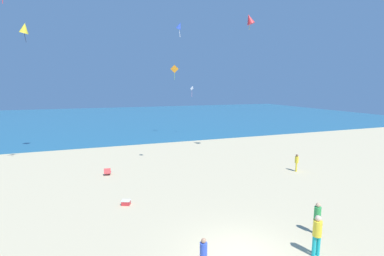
{
  "coord_description": "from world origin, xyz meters",
  "views": [
    {
      "loc": [
        -5.21,
        -8.69,
        6.9
      ],
      "look_at": [
        0.0,
        6.0,
        4.48
      ],
      "focal_mm": 24.98,
      "sensor_mm": 36.0,
      "label": 1
    }
  ],
  "objects_px": {
    "beach_chair_mid_beach": "(107,172)",
    "kite_blue": "(179,26)",
    "person_2": "(317,216)",
    "person_3": "(297,161)",
    "kite_red": "(250,19)",
    "kite_orange": "(174,69)",
    "cooler_box": "(126,203)",
    "kite_yellow": "(24,28)",
    "kite_white": "(192,89)",
    "person_0": "(317,233)",
    "person_1": "(204,253)"
  },
  "relations": [
    {
      "from": "beach_chair_mid_beach",
      "to": "kite_blue",
      "type": "distance_m",
      "value": 12.57
    },
    {
      "from": "person_2",
      "to": "person_3",
      "type": "bearing_deg",
      "value": -161.54
    },
    {
      "from": "kite_red",
      "to": "person_3",
      "type": "bearing_deg",
      "value": -76.09
    },
    {
      "from": "beach_chair_mid_beach",
      "to": "person_3",
      "type": "xyz_separation_m",
      "value": [
        14.7,
        -4.2,
        0.57
      ]
    },
    {
      "from": "kite_orange",
      "to": "kite_blue",
      "type": "bearing_deg",
      "value": -104.39
    },
    {
      "from": "beach_chair_mid_beach",
      "to": "kite_red",
      "type": "xyz_separation_m",
      "value": [
        13.29,
        1.47,
        12.84
      ]
    },
    {
      "from": "person_2",
      "to": "person_3",
      "type": "relative_size",
      "value": 1.08
    },
    {
      "from": "person_2",
      "to": "kite_orange",
      "type": "bearing_deg",
      "value": -127.56
    },
    {
      "from": "cooler_box",
      "to": "kite_yellow",
      "type": "distance_m",
      "value": 20.31
    },
    {
      "from": "kite_orange",
      "to": "kite_yellow",
      "type": "distance_m",
      "value": 17.59
    },
    {
      "from": "person_2",
      "to": "person_3",
      "type": "distance_m",
      "value": 9.84
    },
    {
      "from": "person_3",
      "to": "kite_white",
      "type": "xyz_separation_m",
      "value": [
        -2.68,
        18.22,
        5.76
      ]
    },
    {
      "from": "beach_chair_mid_beach",
      "to": "person_2",
      "type": "distance_m",
      "value": 15.17
    },
    {
      "from": "person_0",
      "to": "kite_white",
      "type": "relative_size",
      "value": 1.19
    },
    {
      "from": "person_2",
      "to": "kite_orange",
      "type": "height_order",
      "value": "kite_orange"
    },
    {
      "from": "kite_white",
      "to": "person_1",
      "type": "bearing_deg",
      "value": -108.6
    },
    {
      "from": "cooler_box",
      "to": "person_0",
      "type": "xyz_separation_m",
      "value": [
        6.88,
        -7.51,
        0.87
      ]
    },
    {
      "from": "cooler_box",
      "to": "person_2",
      "type": "xyz_separation_m",
      "value": [
        8.17,
        -6.21,
        0.75
      ]
    },
    {
      "from": "kite_orange",
      "to": "kite_yellow",
      "type": "height_order",
      "value": "kite_yellow"
    },
    {
      "from": "person_1",
      "to": "person_2",
      "type": "bearing_deg",
      "value": -141.74
    },
    {
      "from": "kite_orange",
      "to": "kite_white",
      "type": "bearing_deg",
      "value": -12.0
    },
    {
      "from": "person_2",
      "to": "kite_white",
      "type": "distance_m",
      "value": 27.02
    },
    {
      "from": "beach_chair_mid_beach",
      "to": "kite_red",
      "type": "bearing_deg",
      "value": -76.99
    },
    {
      "from": "person_2",
      "to": "kite_yellow",
      "type": "relative_size",
      "value": 0.83
    },
    {
      "from": "cooler_box",
      "to": "person_1",
      "type": "distance_m",
      "value": 7.27
    },
    {
      "from": "kite_white",
      "to": "kite_yellow",
      "type": "relative_size",
      "value": 0.8
    },
    {
      "from": "person_0",
      "to": "person_1",
      "type": "xyz_separation_m",
      "value": [
        -4.75,
        0.59,
        -0.21
      ]
    },
    {
      "from": "person_2",
      "to": "person_3",
      "type": "xyz_separation_m",
      "value": [
        5.71,
        8.02,
        -0.07
      ]
    },
    {
      "from": "person_1",
      "to": "kite_yellow",
      "type": "distance_m",
      "value": 26.1
    },
    {
      "from": "person_2",
      "to": "kite_blue",
      "type": "distance_m",
      "value": 15.59
    },
    {
      "from": "kite_blue",
      "to": "kite_white",
      "type": "xyz_separation_m",
      "value": [
        6.38,
        15.25,
        -4.84
      ]
    },
    {
      "from": "beach_chair_mid_beach",
      "to": "kite_blue",
      "type": "bearing_deg",
      "value": -95.52
    },
    {
      "from": "kite_red",
      "to": "kite_yellow",
      "type": "xyz_separation_m",
      "value": [
        -19.85,
        7.03,
        -0.79
      ]
    },
    {
      "from": "kite_orange",
      "to": "kite_yellow",
      "type": "bearing_deg",
      "value": -159.65
    },
    {
      "from": "person_0",
      "to": "kite_white",
      "type": "distance_m",
      "value": 28.42
    },
    {
      "from": "kite_blue",
      "to": "kite_white",
      "type": "distance_m",
      "value": 17.22
    },
    {
      "from": "kite_blue",
      "to": "cooler_box",
      "type": "bearing_deg",
      "value": -135.28
    },
    {
      "from": "person_1",
      "to": "kite_yellow",
      "type": "relative_size",
      "value": 0.75
    },
    {
      "from": "cooler_box",
      "to": "kite_blue",
      "type": "distance_m",
      "value": 13.17
    },
    {
      "from": "person_1",
      "to": "person_2",
      "type": "distance_m",
      "value": 6.08
    },
    {
      "from": "person_1",
      "to": "kite_red",
      "type": "bearing_deg",
      "value": -94.13
    },
    {
      "from": "person_1",
      "to": "person_2",
      "type": "relative_size",
      "value": 0.9
    },
    {
      "from": "person_2",
      "to": "kite_red",
      "type": "relative_size",
      "value": 1.06
    },
    {
      "from": "beach_chair_mid_beach",
      "to": "kite_blue",
      "type": "xyz_separation_m",
      "value": [
        5.64,
        -1.22,
        11.16
      ]
    },
    {
      "from": "cooler_box",
      "to": "kite_blue",
      "type": "bearing_deg",
      "value": 44.72
    },
    {
      "from": "person_0",
      "to": "kite_orange",
      "type": "relative_size",
      "value": 0.87
    },
    {
      "from": "person_2",
      "to": "kite_white",
      "type": "bearing_deg",
      "value": -132.66
    },
    {
      "from": "person_3",
      "to": "kite_yellow",
      "type": "relative_size",
      "value": 0.77
    },
    {
      "from": "person_3",
      "to": "kite_white",
      "type": "relative_size",
      "value": 0.97
    },
    {
      "from": "beach_chair_mid_beach",
      "to": "kite_white",
      "type": "relative_size",
      "value": 0.48
    }
  ]
}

